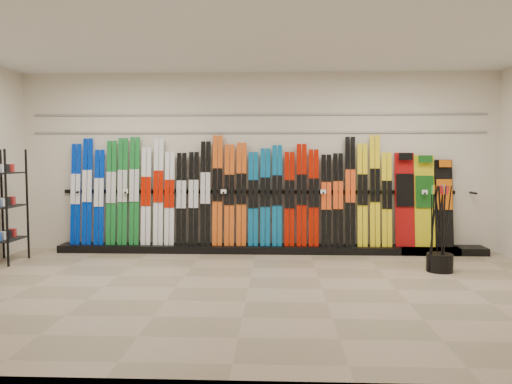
{
  "coord_description": "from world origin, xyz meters",
  "views": [
    {
      "loc": [
        0.34,
        -5.93,
        1.59
      ],
      "look_at": [
        0.05,
        1.0,
        1.1
      ],
      "focal_mm": 35.0,
      "sensor_mm": 36.0,
      "label": 1
    }
  ],
  "objects": [
    {
      "name": "floor",
      "position": [
        0.0,
        0.0,
        0.0
      ],
      "size": [
        8.0,
        8.0,
        0.0
      ],
      "primitive_type": "plane",
      "color": "gray",
      "rests_on": "ground"
    },
    {
      "name": "back_wall",
      "position": [
        0.0,
        2.5,
        1.5
      ],
      "size": [
        8.0,
        0.0,
        8.0
      ],
      "primitive_type": "plane",
      "rotation": [
        1.57,
        0.0,
        0.0
      ],
      "color": "beige",
      "rests_on": "floor"
    },
    {
      "name": "ceiling",
      "position": [
        0.0,
        0.0,
        3.0
      ],
      "size": [
        8.0,
        8.0,
        0.0
      ],
      "primitive_type": "plane",
      "rotation": [
        3.14,
        0.0,
        0.0
      ],
      "color": "silver",
      "rests_on": "back_wall"
    },
    {
      "name": "ski_rack_base",
      "position": [
        0.22,
        2.28,
        0.06
      ],
      "size": [
        8.0,
        0.4,
        0.12
      ],
      "primitive_type": "cube",
      "color": "black",
      "rests_on": "floor"
    },
    {
      "name": "skis",
      "position": [
        -0.47,
        2.32,
        0.96
      ],
      "size": [
        5.37,
        0.21,
        1.83
      ],
      "color": "#002AB7",
      "rests_on": "ski_rack_base"
    },
    {
      "name": "snowboards",
      "position": [
        2.75,
        2.35,
        0.86
      ],
      "size": [
        0.94,
        0.24,
        1.54
      ],
      "color": "#990C0C",
      "rests_on": "ski_rack_base"
    },
    {
      "name": "accessory_rack",
      "position": [
        -3.75,
        1.35,
        0.85
      ],
      "size": [
        0.4,
        0.6,
        1.7
      ],
      "primitive_type": "cube",
      "color": "black",
      "rests_on": "floor"
    },
    {
      "name": "pole_bin",
      "position": [
        2.6,
        0.99,
        0.12
      ],
      "size": [
        0.36,
        0.36,
        0.25
      ],
      "primitive_type": "cylinder",
      "color": "black",
      "rests_on": "floor"
    },
    {
      "name": "ski_poles",
      "position": [
        2.58,
        1.0,
        0.61
      ],
      "size": [
        0.31,
        0.29,
        1.18
      ],
      "color": "black",
      "rests_on": "pole_bin"
    },
    {
      "name": "slatwall_rail_0",
      "position": [
        0.0,
        2.48,
        2.0
      ],
      "size": [
        7.6,
        0.02,
        0.03
      ],
      "primitive_type": "cube",
      "color": "gray",
      "rests_on": "back_wall"
    },
    {
      "name": "slatwall_rail_1",
      "position": [
        0.0,
        2.48,
        2.3
      ],
      "size": [
        7.6,
        0.02,
        0.03
      ],
      "primitive_type": "cube",
      "color": "gray",
      "rests_on": "back_wall"
    }
  ]
}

